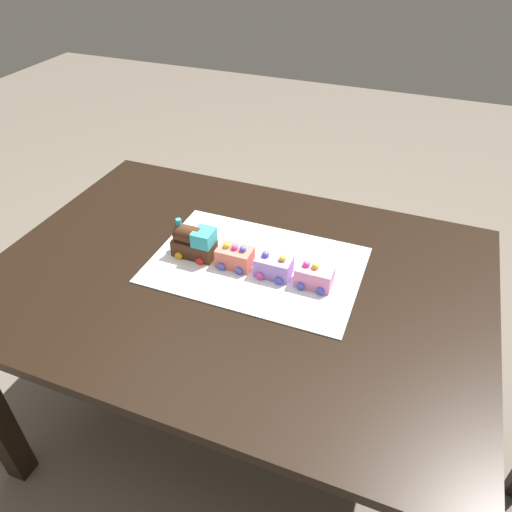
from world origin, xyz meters
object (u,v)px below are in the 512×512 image
Objects in this scene: dining_table at (238,301)px; cake_car_tanker_lavender at (274,266)px; cake_car_gondola_bubblegum at (314,276)px; cake_car_flatbed_coral at (235,257)px; cake_locomotive at (194,242)px.

dining_table is 14.00× the size of cake_car_tanker_lavender.
cake_car_tanker_lavender is 1.00× the size of cake_car_gondola_bubblegum.
cake_car_tanker_lavender is 0.12m from cake_car_gondola_bubblegum.
cake_car_flatbed_coral is 0.24m from cake_car_gondola_bubblegum.
cake_car_gondola_bubblegum is at bearing 0.00° from cake_car_flatbed_coral.
dining_table is 14.00× the size of cake_car_gondola_bubblegum.
cake_locomotive reaches higher than dining_table.
cake_car_tanker_lavender is (0.25, 0.00, -0.02)m from cake_locomotive.
cake_locomotive reaches higher than cake_car_tanker_lavender.
cake_locomotive reaches higher than cake_car_flatbed_coral.
cake_locomotive reaches higher than cake_car_gondola_bubblegum.
cake_car_gondola_bubblegum is (0.22, 0.03, 0.14)m from dining_table.
cake_car_tanker_lavender is (0.10, 0.03, 0.14)m from dining_table.
cake_car_flatbed_coral reaches higher than dining_table.
cake_car_flatbed_coral and cake_car_gondola_bubblegum have the same top height.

